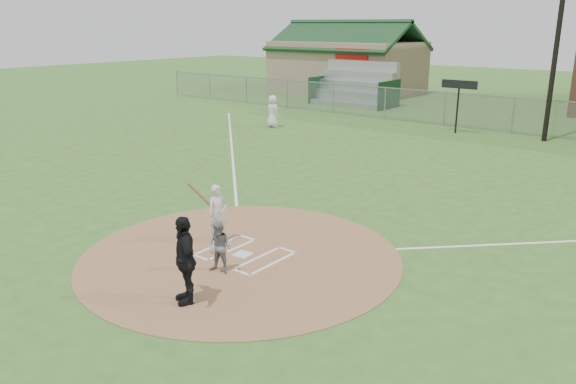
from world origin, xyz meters
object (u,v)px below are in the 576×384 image
Objects in this scene: ondeck_player at (273,111)px; batter_at_plate at (218,214)px; home_plate at (243,254)px; catcher at (220,248)px; umpire at (185,260)px.

batter_at_plate is at bearing 137.71° from ondeck_player.
ondeck_player is (-11.74, 15.23, 0.90)m from home_plate.
home_plate is 19.25m from ondeck_player.
catcher is 0.69× the size of ondeck_player.
home_plate is at bearing 90.82° from catcher.
batter_at_plate reaches higher than catcher.
ondeck_player reaches higher than catcher.
batter_at_plate is at bearing 166.09° from home_plate.
ondeck_player is 18.30m from batter_at_plate.
umpire reaches higher than batter_at_plate.
batter_at_plate is at bearing 154.61° from umpire.
umpire is at bearing -85.88° from catcher.
umpire is at bearing 137.49° from ondeck_player.
umpire reaches higher than catcher.
catcher is 0.73× the size of batter_at_plate.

